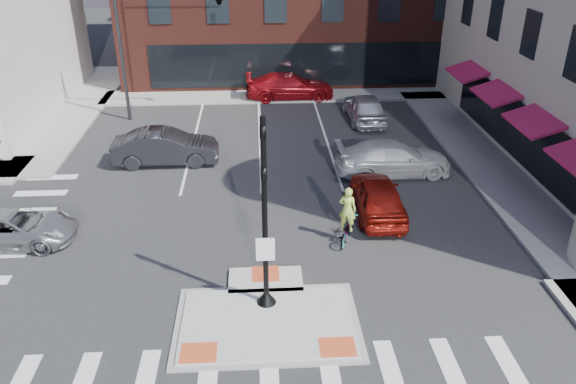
{
  "coord_description": "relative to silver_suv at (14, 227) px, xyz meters",
  "views": [
    {
      "loc": [
        -0.15,
        -13.46,
        10.87
      ],
      "look_at": [
        0.88,
        4.13,
        2.0
      ],
      "focal_mm": 35.0,
      "sensor_mm": 36.0,
      "label": 1
    }
  ],
  "objects": [
    {
      "name": "bg_car_red",
      "position": [
        11.04,
        16.9,
        0.19
      ],
      "size": [
        5.65,
        2.44,
        1.62
      ],
      "primitive_type": "imported",
      "rotation": [
        0.0,
        0.0,
        1.6
      ],
      "color": "maroon",
      "rests_on": "ground"
    },
    {
      "name": "red_sedan",
      "position": [
        13.57,
        1.4,
        0.15
      ],
      "size": [
        1.93,
        4.55,
        1.53
      ],
      "primitive_type": "imported",
      "rotation": [
        0.0,
        0.0,
        3.11
      ],
      "color": "maroon",
      "rests_on": "ground"
    },
    {
      "name": "sidewalk_n",
      "position": [
        12.03,
        17.4,
        -0.54
      ],
      "size": [
        26.0,
        3.0,
        0.15
      ],
      "primitive_type": "cube",
      "color": "gray",
      "rests_on": "ground"
    },
    {
      "name": "silver_suv",
      "position": [
        0.0,
        0.0,
        0.0
      ],
      "size": [
        4.53,
        2.24,
        1.24
      ],
      "primitive_type": "imported",
      "rotation": [
        0.0,
        0.0,
        1.53
      ],
      "color": "#9FA2A6",
      "rests_on": "ground"
    },
    {
      "name": "signal_pole",
      "position": [
        9.03,
        -4.21,
        1.74
      ],
      "size": [
        0.6,
        0.6,
        5.98
      ],
      "color": "black",
      "rests_on": "refuge_island"
    },
    {
      "name": "cyclist",
      "position": [
        12.03,
        -0.61,
        0.11
      ],
      "size": [
        1.19,
        1.82,
        2.18
      ],
      "rotation": [
        0.0,
        0.0,
        2.76
      ],
      "color": "#3F3F44",
      "rests_on": "ground"
    },
    {
      "name": "mast_arm_signal",
      "position": [
        5.55,
        13.4,
        5.59
      ],
      "size": [
        6.1,
        2.24,
        8.0
      ],
      "color": "black",
      "rests_on": "ground"
    },
    {
      "name": "sidewalk_e",
      "position": [
        19.83,
        5.4,
        -0.54
      ],
      "size": [
        3.0,
        24.0,
        0.15
      ],
      "primitive_type": "cube",
      "color": "gray",
      "rests_on": "ground"
    },
    {
      "name": "white_pickup",
      "position": [
        15.03,
        5.1,
        0.15
      ],
      "size": [
        5.37,
        2.42,
        1.53
      ],
      "primitive_type": "imported",
      "rotation": [
        0.0,
        0.0,
        1.62
      ],
      "color": "silver",
      "rests_on": "ground"
    },
    {
      "name": "bg_car_silver",
      "position": [
        15.04,
        12.35,
        0.19
      ],
      "size": [
        1.99,
        4.77,
        1.61
      ],
      "primitive_type": "imported",
      "rotation": [
        0.0,
        0.0,
        3.16
      ],
      "color": "silver",
      "rests_on": "ground"
    },
    {
      "name": "bg_car_dark",
      "position": [
        4.52,
        6.94,
        0.2
      ],
      "size": [
        5.01,
        1.87,
        1.64
      ],
      "primitive_type": "imported",
      "rotation": [
        0.0,
        0.0,
        1.6
      ],
      "color": "#242328",
      "rests_on": "ground"
    },
    {
      "name": "ground",
      "position": [
        9.03,
        -4.6,
        -0.62
      ],
      "size": [
        120.0,
        120.0,
        0.0
      ],
      "primitive_type": "plane",
      "color": "#28282B",
      "rests_on": "ground"
    },
    {
      "name": "refuge_island",
      "position": [
        9.03,
        -4.86,
        -0.57
      ],
      "size": [
        5.4,
        4.65,
        0.13
      ],
      "color": "gray",
      "rests_on": "ground"
    }
  ]
}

